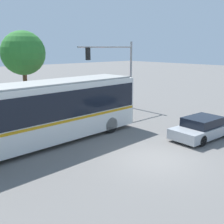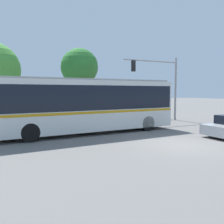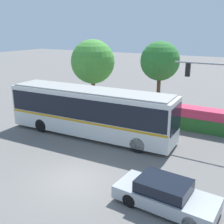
% 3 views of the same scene
% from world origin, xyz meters
% --- Properties ---
extents(ground_plane, '(140.00, 140.00, 0.00)m').
position_xyz_m(ground_plane, '(0.00, 0.00, 0.00)').
color(ground_plane, slate).
extents(city_bus, '(12.44, 3.08, 3.41)m').
position_xyz_m(city_bus, '(-2.95, 5.51, 1.94)').
color(city_bus, silver).
rests_on(city_bus, ground).
extents(traffic_light_pole, '(5.61, 0.24, 5.69)m').
position_xyz_m(traffic_light_pole, '(5.93, 8.82, 3.79)').
color(traffic_light_pole, gray).
rests_on(traffic_light_pole, ground).
extents(flowering_hedge, '(9.03, 1.35, 1.71)m').
position_xyz_m(flowering_hedge, '(2.86, 10.51, 0.84)').
color(flowering_hedge, '#286028').
rests_on(flowering_hedge, ground).
extents(street_tree_centre, '(3.31, 3.31, 6.45)m').
position_xyz_m(street_tree_centre, '(-0.48, 12.42, 4.77)').
color(street_tree_centre, brown).
rests_on(street_tree_centre, ground).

